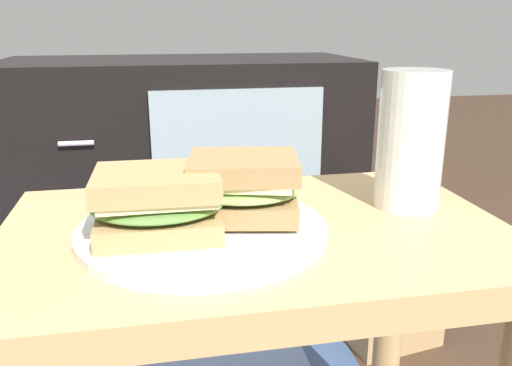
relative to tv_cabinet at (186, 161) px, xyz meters
The scene contains 8 objects.
side_table 0.95m from the tv_cabinet, 88.76° to the right, with size 0.56×0.36×0.46m.
tv_cabinet is the anchor object (origin of this frame).
area_rug 0.60m from the tv_cabinet, 119.04° to the right, with size 1.11×0.70×0.01m.
plate 0.98m from the tv_cabinet, 92.37° to the right, with size 0.27×0.27×0.01m, color silver.
sandwich_front 1.00m from the tv_cabinet, 95.04° to the right, with size 0.13×0.11×0.07m.
sandwich_back 0.97m from the tv_cabinet, 89.62° to the right, with size 0.14×0.12×0.07m.
beer_glass 0.97m from the tv_cabinet, 76.79° to the right, with size 0.08×0.08×0.17m.
paper_bag 0.67m from the tv_cabinet, 52.73° to the right, with size 0.22×0.20×0.31m.
Camera 1 is at (-0.11, -0.54, 0.68)m, focal length 36.92 mm.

